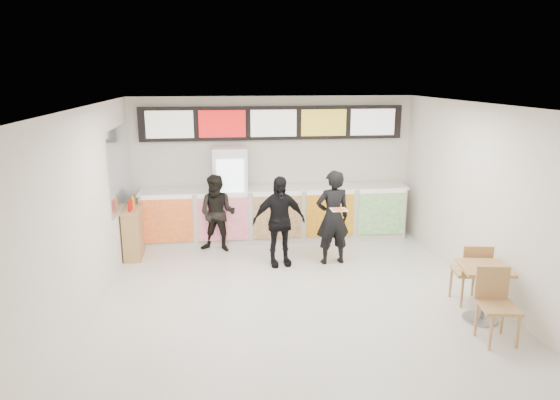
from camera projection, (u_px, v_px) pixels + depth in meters
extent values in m
plane|color=beige|center=(298.00, 303.00, 7.70)|extent=(7.00, 7.00, 0.00)
plane|color=white|center=(300.00, 106.00, 6.97)|extent=(7.00, 7.00, 0.00)
plane|color=silver|center=(273.00, 167.00, 10.70)|extent=(6.00, 0.00, 6.00)
plane|color=silver|center=(88.00, 216.00, 6.97)|extent=(0.00, 7.00, 7.00)
plane|color=silver|center=(491.00, 203.00, 7.70)|extent=(0.00, 7.00, 7.00)
cube|color=silver|center=(275.00, 215.00, 10.55)|extent=(5.50, 0.70, 1.10)
cube|color=silver|center=(275.00, 188.00, 10.41)|extent=(5.56, 0.76, 0.04)
cube|color=red|center=(168.00, 221.00, 9.91)|extent=(0.99, 0.02, 0.90)
cube|color=#FB37A8|center=(223.00, 219.00, 10.04)|extent=(0.99, 0.02, 0.90)
cube|color=brown|center=(277.00, 217.00, 10.17)|extent=(0.99, 0.02, 0.90)
cube|color=gold|center=(330.00, 215.00, 10.30)|extent=(0.99, 0.02, 0.90)
cube|color=green|center=(382.00, 213.00, 10.44)|extent=(0.99, 0.02, 0.90)
cube|color=black|center=(273.00, 123.00, 10.40)|extent=(5.50, 0.12, 0.70)
cube|color=silver|center=(170.00, 124.00, 10.07)|extent=(0.95, 0.02, 0.55)
cube|color=red|center=(222.00, 124.00, 10.20)|extent=(0.95, 0.02, 0.55)
cube|color=white|center=(274.00, 123.00, 10.33)|extent=(0.95, 0.02, 0.55)
cube|color=gold|center=(324.00, 123.00, 10.46)|extent=(0.95, 0.02, 0.55)
cube|color=white|center=(373.00, 122.00, 10.59)|extent=(0.95, 0.02, 0.55)
cube|color=white|center=(230.00, 195.00, 10.35)|extent=(0.70, 0.65, 2.00)
cube|color=white|center=(231.00, 197.00, 10.01)|extent=(0.54, 0.02, 1.50)
cylinder|color=#18893C|center=(221.00, 225.00, 10.17)|extent=(0.07, 0.07, 0.22)
cylinder|color=#E34313|center=(228.00, 225.00, 10.18)|extent=(0.07, 0.07, 0.22)
cylinder|color=red|center=(235.00, 224.00, 10.20)|extent=(0.07, 0.07, 0.22)
cylinder|color=blue|center=(242.00, 224.00, 10.22)|extent=(0.07, 0.07, 0.22)
cylinder|color=#E34313|center=(221.00, 207.00, 10.08)|extent=(0.07, 0.07, 0.22)
cylinder|color=red|center=(228.00, 207.00, 10.09)|extent=(0.07, 0.07, 0.22)
cylinder|color=blue|center=(234.00, 207.00, 10.11)|extent=(0.07, 0.07, 0.22)
cylinder|color=#18893C|center=(241.00, 206.00, 10.13)|extent=(0.07, 0.07, 0.22)
cylinder|color=red|center=(220.00, 189.00, 9.98)|extent=(0.07, 0.07, 0.22)
cylinder|color=blue|center=(227.00, 189.00, 10.00)|extent=(0.07, 0.07, 0.22)
cylinder|color=#18893C|center=(234.00, 188.00, 10.02)|extent=(0.07, 0.07, 0.22)
cylinder|color=#E34313|center=(241.00, 188.00, 10.03)|extent=(0.07, 0.07, 0.22)
cylinder|color=blue|center=(219.00, 170.00, 9.89)|extent=(0.07, 0.07, 0.22)
cylinder|color=#18893C|center=(227.00, 170.00, 9.91)|extent=(0.07, 0.07, 0.22)
cylinder|color=#E34313|center=(234.00, 170.00, 9.92)|extent=(0.07, 0.07, 0.22)
cylinder|color=red|center=(241.00, 170.00, 9.94)|extent=(0.07, 0.07, 0.22)
cube|color=#B2B7BF|center=(120.00, 168.00, 9.27)|extent=(0.01, 2.00, 1.50)
imported|color=black|center=(333.00, 217.00, 9.15)|extent=(0.69, 0.49, 1.76)
imported|color=black|center=(218.00, 213.00, 9.82)|extent=(0.89, 0.78, 1.54)
imported|color=black|center=(279.00, 221.00, 9.07)|extent=(1.03, 0.54, 1.68)
cube|color=beige|center=(339.00, 210.00, 8.65)|extent=(0.28, 0.28, 0.01)
cone|color=#CC7233|center=(339.00, 209.00, 8.65)|extent=(0.36, 0.36, 0.02)
cube|color=tan|center=(485.00, 268.00, 6.98)|extent=(0.76, 0.76, 0.04)
cylinder|color=gray|center=(482.00, 294.00, 7.08)|extent=(0.09, 0.09, 0.79)
cylinder|color=gray|center=(479.00, 319.00, 7.17)|extent=(0.48, 0.48, 0.03)
cube|color=tan|center=(499.00, 307.00, 6.47)|extent=(0.53, 0.53, 0.04)
cube|color=tan|center=(492.00, 283.00, 6.61)|extent=(0.44, 0.11, 0.46)
cube|color=tan|center=(469.00, 272.00, 7.64)|extent=(0.53, 0.53, 0.04)
cube|color=tan|center=(478.00, 261.00, 7.38)|extent=(0.44, 0.11, 0.46)
cube|color=tan|center=(134.00, 234.00, 9.59)|extent=(0.31, 0.81, 0.92)
cube|color=tan|center=(132.00, 210.00, 9.48)|extent=(0.35, 0.85, 0.04)
cylinder|color=red|center=(130.00, 207.00, 9.24)|extent=(0.06, 0.06, 0.18)
cylinder|color=red|center=(131.00, 205.00, 9.40)|extent=(0.06, 0.06, 0.18)
cylinder|color=yellow|center=(133.00, 202.00, 9.57)|extent=(0.06, 0.06, 0.18)
cylinder|color=brown|center=(134.00, 200.00, 9.73)|extent=(0.06, 0.06, 0.18)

